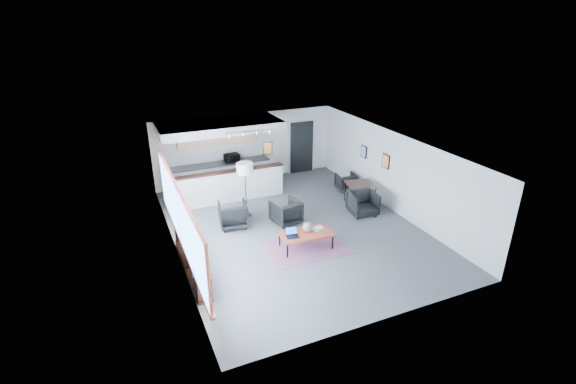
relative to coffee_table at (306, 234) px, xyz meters
name	(u,v)px	position (x,y,z in m)	size (l,w,h in m)	color
room	(295,189)	(0.18, 1.16, 0.87)	(7.02, 9.02, 2.62)	#48484B
window	(180,218)	(-3.28, 0.26, 1.02)	(0.10, 5.95, 1.66)	#8CBFFF
console	(192,260)	(-3.12, 0.11, -0.11)	(0.35, 3.00, 0.80)	black
kitchenette	(221,155)	(-1.02, 4.87, 0.95)	(4.20, 1.96, 2.60)	white
doorway	(301,146)	(2.48, 5.58, 0.64)	(1.10, 0.12, 2.15)	black
track_light	(250,132)	(-0.41, 3.36, 2.10)	(1.60, 0.07, 0.15)	silver
wall_art_lower	(386,161)	(3.65, 1.56, 1.12)	(0.03, 0.38, 0.48)	black
wall_art_upper	(364,152)	(3.65, 2.86, 1.07)	(0.03, 0.34, 0.44)	black
kilim_rug	(306,247)	(0.00, 0.00, -0.43)	(2.36, 1.67, 0.01)	#633550
coffee_table	(306,234)	(0.00, 0.00, 0.00)	(1.48, 0.86, 0.47)	maroon
laptop	(292,234)	(-0.43, 0.01, 0.10)	(0.37, 0.31, 0.24)	black
ceramic_pot	(308,227)	(0.08, 0.05, 0.17)	(0.28, 0.28, 0.28)	gray
book_stack	(319,228)	(0.41, 0.03, 0.07)	(0.31, 0.27, 0.09)	silver
coaster	(312,236)	(0.06, -0.24, 0.04)	(0.11, 0.11, 0.01)	#E5590C
armchair_left	(233,214)	(-1.47, 2.04, -0.01)	(0.82, 0.77, 0.85)	black
armchair_right	(286,211)	(0.09, 1.60, -0.02)	(0.80, 0.75, 0.82)	black
floor_lamp	(245,170)	(-0.86, 2.61, 1.11)	(0.60, 0.60, 1.78)	black
dining_table	(360,186)	(2.93, 1.85, 0.25)	(1.06, 1.06, 0.74)	black
dining_chair_near	(363,204)	(2.61, 1.17, -0.07)	(0.71, 0.67, 0.73)	black
dining_chair_far	(346,182)	(3.18, 3.16, -0.14)	(0.57, 0.53, 0.58)	black
microwave	(232,157)	(-0.51, 5.31, 0.68)	(0.53, 0.29, 0.36)	black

